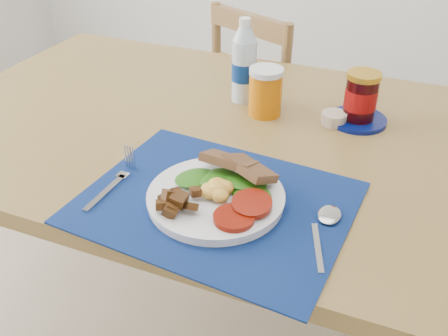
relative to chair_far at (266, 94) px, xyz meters
name	(u,v)px	position (x,y,z in m)	size (l,w,h in m)	color
table	(212,155)	(0.07, -0.66, 0.13)	(1.40, 0.90, 0.75)	brown
chair_far	(266,94)	(0.00, 0.00, 0.00)	(0.50, 0.49, 1.04)	brown
placemat	(216,202)	(0.20, -0.94, 0.22)	(0.49, 0.38, 0.00)	black
breakfast_plate	(213,194)	(0.20, -0.95, 0.24)	(0.25, 0.25, 0.06)	silver
fork	(117,181)	(0.00, -0.96, 0.22)	(0.02, 0.18, 0.00)	#B2B5BA
spoon	(326,225)	(0.41, -0.94, 0.22)	(0.05, 0.18, 0.01)	#B2B5BA
water_bottle	(244,66)	(0.09, -0.51, 0.31)	(0.06, 0.06, 0.21)	#ADBFCC
juice_glass	(265,93)	(0.17, -0.56, 0.27)	(0.08, 0.08, 0.11)	#C96505
ramekin	(334,119)	(0.34, -0.55, 0.23)	(0.06, 0.06, 0.03)	tan
jam_on_saucer	(360,101)	(0.39, -0.52, 0.27)	(0.14, 0.14, 0.12)	#051056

